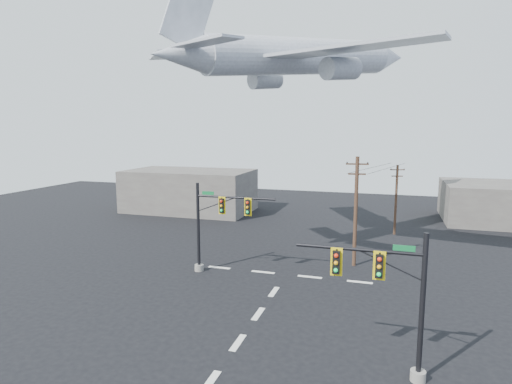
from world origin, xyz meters
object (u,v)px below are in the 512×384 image
(signal_mast_far, at_px, (214,226))
(utility_pole_a, at_px, (356,210))
(utility_pole_b, at_px, (396,198))
(airliner, at_px, (302,57))
(signal_mast_near, at_px, (394,301))

(signal_mast_far, distance_m, utility_pole_a, 12.40)
(utility_pole_b, relative_size, airliner, 0.30)
(utility_pole_b, xyz_separation_m, airliner, (-8.98, -10.63, 14.32))
(utility_pole_b, distance_m, airliner, 19.97)
(signal_mast_far, height_order, utility_pole_a, utility_pole_a)
(utility_pole_a, height_order, airliner, airliner)
(signal_mast_far, xyz_separation_m, airliner, (5.70, 7.66, 14.43))
(signal_mast_near, xyz_separation_m, utility_pole_b, (0.51, 29.94, 0.27))
(signal_mast_far, xyz_separation_m, utility_pole_a, (11.12, 5.40, 1.00))
(signal_mast_far, height_order, utility_pole_b, utility_pole_b)
(utility_pole_a, xyz_separation_m, airliner, (-5.41, 2.26, 13.43))
(signal_mast_far, bearing_deg, signal_mast_near, -39.42)
(signal_mast_far, bearing_deg, utility_pole_a, 25.92)
(signal_mast_far, distance_m, utility_pole_b, 23.46)
(signal_mast_near, distance_m, signal_mast_far, 18.35)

